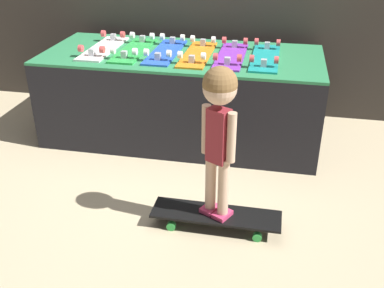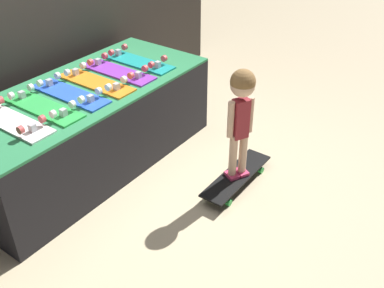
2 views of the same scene
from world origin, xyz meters
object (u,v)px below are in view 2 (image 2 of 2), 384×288
object	(u,v)px
skateboard_purple_on_rack	(118,71)
skateboard_on_floor	(236,176)
skateboard_blue_on_rack	(70,93)
skateboard_orange_on_rack	(96,82)
skateboard_white_on_rack	(11,120)
skateboard_green_on_rack	(42,106)
child	(241,105)
skateboard_teal_on_rack	(138,61)

from	to	relation	value
skateboard_purple_on_rack	skateboard_on_floor	bearing A→B (deg)	-86.24
skateboard_blue_on_rack	skateboard_orange_on_rack	world-z (taller)	same
skateboard_white_on_rack	skateboard_green_on_rack	distance (m)	0.25
skateboard_blue_on_rack	child	world-z (taller)	child
skateboard_on_floor	child	world-z (taller)	child
skateboard_blue_on_rack	skateboard_on_floor	bearing A→B (deg)	-63.09
skateboard_green_on_rack	skateboard_blue_on_rack	bearing A→B (deg)	0.45
skateboard_teal_on_rack	skateboard_on_floor	bearing A→B (deg)	-98.89
skateboard_blue_on_rack	skateboard_teal_on_rack	xyz separation A→B (m)	(0.75, -0.00, 0.00)
skateboard_white_on_rack	skateboard_blue_on_rack	distance (m)	0.50
skateboard_blue_on_rack	skateboard_purple_on_rack	bearing A→B (deg)	-1.09
skateboard_white_on_rack	skateboard_green_on_rack	size ratio (longest dim) A/B	1.00
skateboard_green_on_rack	skateboard_on_floor	distance (m)	1.54
skateboard_white_on_rack	child	xyz separation A→B (m)	(1.08, -1.14, 0.01)
skateboard_orange_on_rack	child	distance (m)	1.17
skateboard_teal_on_rack	skateboard_orange_on_rack	bearing A→B (deg)	-178.83
skateboard_white_on_rack	child	bearing A→B (deg)	-46.53
child	skateboard_white_on_rack	bearing A→B (deg)	160.57
skateboard_green_on_rack	skateboard_purple_on_rack	distance (m)	0.75
child	skateboard_blue_on_rack	bearing A→B (deg)	144.02
skateboard_white_on_rack	child	size ratio (longest dim) A/B	0.77
skateboard_white_on_rack	skateboard_blue_on_rack	xyz separation A→B (m)	(0.50, -0.00, 0.00)
skateboard_green_on_rack	child	distance (m)	1.40
skateboard_white_on_rack	skateboard_green_on_rack	bearing A→B (deg)	-1.07
skateboard_teal_on_rack	skateboard_blue_on_rack	bearing A→B (deg)	179.69
skateboard_white_on_rack	skateboard_purple_on_rack	distance (m)	1.00
skateboard_orange_on_rack	skateboard_teal_on_rack	distance (m)	0.50
child	skateboard_teal_on_rack	bearing A→B (deg)	108.21
skateboard_orange_on_rack	skateboard_on_floor	world-z (taller)	skateboard_orange_on_rack
skateboard_orange_on_rack	skateboard_purple_on_rack	size ratio (longest dim) A/B	1.00
skateboard_on_floor	skateboard_white_on_rack	bearing A→B (deg)	133.47
skateboard_white_on_rack	skateboard_blue_on_rack	size ratio (longest dim) A/B	1.00
skateboard_orange_on_rack	child	world-z (taller)	child
skateboard_purple_on_rack	skateboard_teal_on_rack	bearing A→B (deg)	1.26
skateboard_green_on_rack	skateboard_teal_on_rack	distance (m)	1.00
skateboard_white_on_rack	skateboard_orange_on_rack	distance (m)	0.75
skateboard_purple_on_rack	skateboard_on_floor	size ratio (longest dim) A/B	0.90
skateboard_white_on_rack	child	distance (m)	1.57
skateboard_blue_on_rack	skateboard_on_floor	size ratio (longest dim) A/B	0.90
skateboard_blue_on_rack	skateboard_purple_on_rack	world-z (taller)	same
skateboard_blue_on_rack	skateboard_on_floor	xyz separation A→B (m)	(0.58, -1.14, -0.63)
skateboard_orange_on_rack	skateboard_on_floor	distance (m)	1.33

